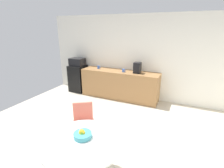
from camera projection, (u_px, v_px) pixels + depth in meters
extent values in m
plane|color=beige|center=(86.00, 151.00, 3.18)|extent=(6.00, 6.00, 0.00)
cube|color=white|center=(136.00, 58.00, 5.36)|extent=(6.00, 0.10, 2.60)
cube|color=#9E7042|center=(119.00, 85.00, 5.48)|extent=(2.50, 0.60, 0.90)
cube|color=black|center=(78.00, 78.00, 6.10)|extent=(0.54, 0.54, 0.93)
cube|color=black|center=(77.00, 62.00, 5.92)|extent=(0.48, 0.38, 0.26)
cylinder|color=silver|center=(83.00, 162.00, 2.41)|extent=(0.08, 0.08, 0.71)
cylinder|color=white|center=(82.00, 142.00, 2.30)|extent=(1.11, 1.11, 0.03)
cylinder|color=silver|center=(93.00, 140.00, 3.16)|extent=(0.02, 0.02, 0.42)
cylinder|color=silver|center=(75.00, 141.00, 3.11)|extent=(0.02, 0.02, 0.42)
cylinder|color=silver|center=(92.00, 130.00, 3.45)|extent=(0.02, 0.02, 0.42)
cylinder|color=silver|center=(76.00, 131.00, 3.41)|extent=(0.02, 0.02, 0.42)
cube|color=#DB7260|center=(83.00, 125.00, 3.21)|extent=(0.58, 0.58, 0.03)
cube|color=#DB7260|center=(83.00, 111.00, 3.33)|extent=(0.34, 0.24, 0.38)
cylinder|color=teal|center=(83.00, 135.00, 2.36)|extent=(0.26, 0.26, 0.07)
sphere|color=yellow|center=(83.00, 133.00, 2.34)|extent=(0.07, 0.07, 0.07)
sphere|color=#66B233|center=(82.00, 133.00, 2.34)|extent=(0.07, 0.07, 0.07)
sphere|color=yellow|center=(81.00, 133.00, 2.35)|extent=(0.07, 0.07, 0.07)
sphere|color=#66B233|center=(82.00, 132.00, 2.37)|extent=(0.07, 0.07, 0.07)
sphere|color=yellow|center=(82.00, 131.00, 2.34)|extent=(0.07, 0.07, 0.07)
cylinder|color=#3F66BF|center=(123.00, 71.00, 5.20)|extent=(0.08, 0.08, 0.09)
torus|color=#3F66BF|center=(125.00, 71.00, 5.18)|extent=(0.06, 0.01, 0.06)
cylinder|color=#3F66BF|center=(98.00, 67.00, 5.64)|extent=(0.08, 0.08, 0.09)
torus|color=#3F66BF|center=(100.00, 67.00, 5.62)|extent=(0.06, 0.01, 0.06)
cube|color=black|center=(137.00, 68.00, 5.07)|extent=(0.20, 0.24, 0.32)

